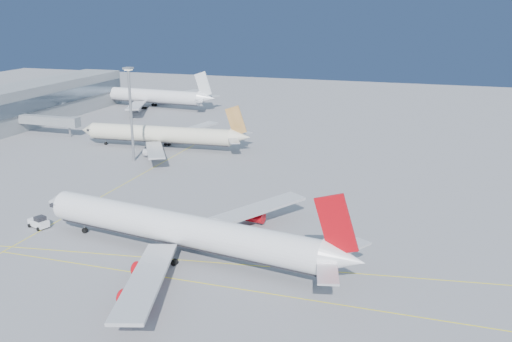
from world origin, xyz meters
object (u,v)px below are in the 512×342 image
Objects in this scene: pushback_tug at (39,222)px; light_mast at (131,107)px; airliner_etihad at (164,135)px; airliner_third at (150,96)px; airliner_virgin at (185,231)px.

light_mast is (-7.51, 52.28, 14.98)m from pushback_tug.
airliner_etihad is 0.89× the size of airliner_third.
airliner_etihad is at bearing -54.87° from airliner_third.
airliner_virgin reaches higher than pushback_tug.
airliner_etihad is at bearing 84.08° from light_mast.
airliner_virgin is 82.67m from airliner_etihad.
airliner_etihad is at bearing 114.16° from pushback_tug.
light_mast is (38.13, -81.77, 10.94)m from airliner_third.
airliner_virgin is 1.05× the size of airliner_third.
airliner_third reaches higher than airliner_etihad.
airliner_virgin is at bearing 13.77° from pushback_tug.
light_mast reaches higher than airliner_etihad.
airliner_third is at bearing 115.00° from light_mast.
airliner_third is 12.75× the size of pushback_tug.
airliner_third is 90.88m from light_mast.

